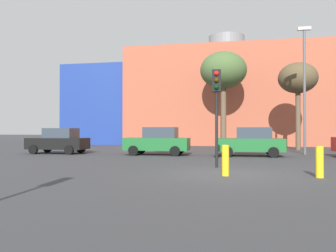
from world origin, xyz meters
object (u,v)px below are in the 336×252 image
Objects in this scene: parked_car_0 at (59,141)px; parked_car_2 at (251,142)px; bollard_yellow_1 at (320,162)px; bare_tree_0 at (298,79)px; bare_tree_2 at (223,71)px; bollard_yellow_0 at (225,160)px; street_lamp at (305,82)px; traffic_light_island at (217,95)px; parked_car_1 at (158,141)px.

parked_car_0 is 12.26m from parked_car_2.
parked_car_2 is 9.10m from bollard_yellow_1.
bare_tree_2 is at bearing 160.74° from bare_tree_0.
bare_tree_0 is 18.10m from bollard_yellow_0.
street_lamp is at bearing -148.20° from parked_car_2.
traffic_light_island reaches higher than bollard_yellow_0.
parked_car_0 is at bearing -0.00° from parked_car_2.
bare_tree_0 reaches higher than parked_car_0.
bare_tree_0 is at bearing 156.83° from traffic_light_island.
street_lamp is (15.68, 2.12, 3.73)m from parked_car_0.
street_lamp is (5.09, 8.67, 1.62)m from traffic_light_island.
bare_tree_2 is at bearing 100.87° from bollard_yellow_1.
traffic_light_island is at bearing -120.41° from street_lamp.
parked_car_0 is 16.58m from bollard_yellow_1.
parked_car_0 reaches higher than bollard_yellow_0.
street_lamp is at bearing -54.72° from bare_tree_2.
bare_tree_2 is at bearing -137.42° from parked_car_0.
bollard_yellow_0 is at bearing -112.72° from street_lamp.
bollard_yellow_0 is 1.02× the size of bollard_yellow_1.
bollard_yellow_0 is 2.97m from bollard_yellow_1.
parked_car_0 is 12.63m from traffic_light_island.
traffic_light_island is (-1.67, -6.55, 2.10)m from parked_car_2.
bollard_yellow_1 is (2.96, 0.11, -0.01)m from bollard_yellow_0.
traffic_light_island reaches higher than bollard_yellow_1.
parked_car_2 is at bearing 180.00° from parked_car_0.
parked_car_2 is 0.48× the size of street_lamp.
bollard_yellow_1 is 0.12× the size of street_lamp.
street_lamp is (-0.56, -5.41, -0.98)m from bare_tree_0.
bollard_yellow_1 is at bearing 2.20° from bollard_yellow_0.
parked_car_1 is at bearing 129.17° from bollard_yellow_1.
parked_car_1 reaches higher than bollard_yellow_1.
bare_tree_2 is (-0.18, 16.12, 3.76)m from traffic_light_island.
parked_car_1 is 1.01× the size of parked_car_2.
bollard_yellow_1 is (7.28, -8.94, -0.35)m from parked_car_1.
bollard_yellow_0 is (0.41, -2.50, -2.43)m from traffic_light_island.
parked_car_2 is at bearing -79.08° from bare_tree_2.
street_lamp is (9.00, 2.12, 3.71)m from parked_car_1.
traffic_light_island is 0.58× the size of bare_tree_0.
bare_tree_0 reaches higher than bollard_yellow_0.
parked_car_2 is 5.48m from street_lamp.
bollard_yellow_0 is at bearing 115.51° from parked_car_1.
street_lamp is at bearing 148.29° from traffic_light_island.
parked_car_2 is (12.26, -0.00, 0.01)m from parked_car_0.
parked_car_2 is 3.81× the size of bollard_yellow_0.
bollard_yellow_1 is (13.96, -8.94, -0.32)m from parked_car_0.
bollard_yellow_0 is (-1.26, -9.05, -0.33)m from parked_car_2.
bare_tree_2 is 19.83m from bollard_yellow_1.
bare_tree_2 is at bearing 179.33° from traffic_light_island.
traffic_light_island is at bearing 144.71° from bollard_yellow_1.
bollard_yellow_1 is 11.90m from street_lamp.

